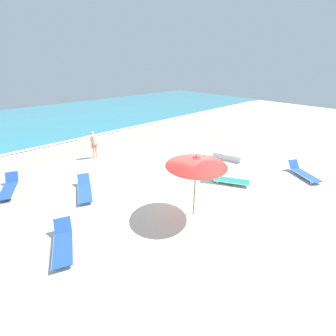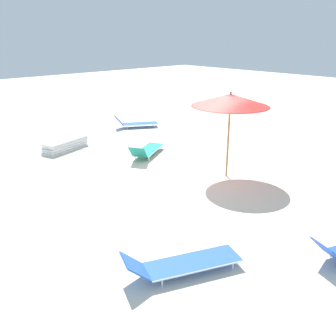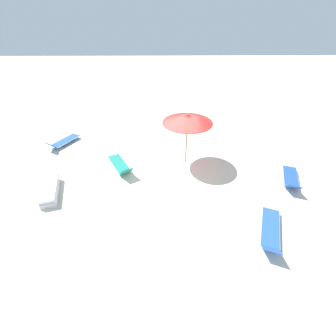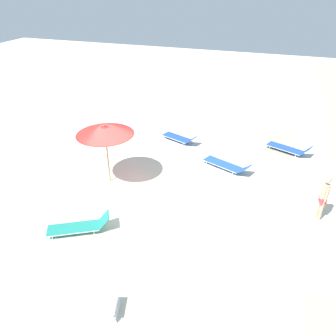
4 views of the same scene
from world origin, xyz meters
The scene contains 6 objects.
ground_plane centered at (0.00, 0.01, -0.08)m, with size 60.00×60.00×0.16m.
beach_umbrella centered at (-0.70, -0.96, 2.36)m, with size 2.32×2.32×2.62m.
lounger_stack centered at (5.22, 1.36, 0.21)m, with size 1.11×2.00×0.41m.
sun_lounger_under_umbrella centered at (6.21, -2.80, 0.22)m, with size 1.53×2.04×0.61m.
sun_lounger_near_water_right centered at (-3.32, 3.59, 0.21)m, with size 1.40×2.31×0.54m.
sun_lounger_mid_beach_solo centered at (2.52, -0.41, 0.22)m, with size 1.57×2.14×0.60m.
Camera 2 is at (-7.47, 7.79, 4.23)m, focal length 40.00 mm.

